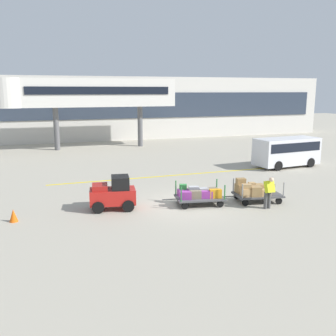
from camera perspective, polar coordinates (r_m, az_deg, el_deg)
The scene contains 10 objects.
ground_plane at distance 18.76m, azimuth 2.58°, elevation -5.48°, with size 120.00×120.00×0.00m, color #A8A08E.
apron_lead_line at distance 25.40m, azimuth 3.04°, elevation -0.93°, with size 18.15×0.20×0.01m, color yellow.
terminal_building at distance 43.23m, azimuth -9.98°, elevation 8.76°, with size 55.19×2.51×6.97m.
jet_bridge at distance 36.90m, azimuth -13.01°, elevation 10.84°, with size 16.65×3.00×6.56m.
baggage_tug at distance 18.01m, azimuth -8.19°, elevation -3.83°, with size 2.24×1.50×1.58m.
baggage_cart_lead at distance 18.64m, azimuth 4.63°, elevation -3.99°, with size 3.07×1.73×1.10m.
baggage_cart_middle at distance 19.56m, azimuth 12.84°, elevation -3.35°, with size 3.07×1.73×1.15m.
baggage_handler at distance 18.45m, azimuth 14.87°, elevation -3.37°, with size 0.42×0.45×1.56m.
shuttle_van at distance 29.00m, azimuth 17.36°, elevation 2.60°, with size 4.97×2.38×2.10m.
safety_cone_near at distance 17.57m, azimuth -22.14°, elevation -6.61°, with size 0.36×0.36×0.55m, color #EA590F.
Camera 1 is at (-6.48, -16.72, 5.50)m, focal length 40.69 mm.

